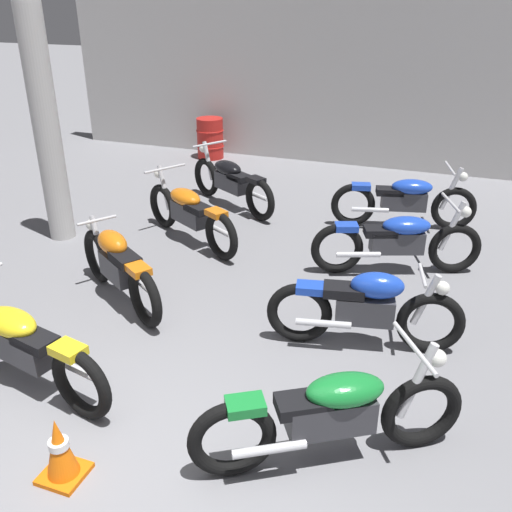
{
  "coord_description": "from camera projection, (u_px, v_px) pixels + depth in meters",
  "views": [
    {
      "loc": [
        2.01,
        -2.46,
        3.33
      ],
      "look_at": [
        0.0,
        3.03,
        0.55
      ],
      "focal_mm": 39.57,
      "sensor_mm": 36.0,
      "label": 1
    }
  ],
  "objects": [
    {
      "name": "motorcycle_right_row_0",
      "position": [
        332.0,
        413.0,
        4.22
      ],
      "size": [
        1.9,
        1.24,
        0.97
      ],
      "color": "black",
      "rests_on": "ground"
    },
    {
      "name": "motorcycle_left_row_2",
      "position": [
        189.0,
        212.0,
        8.01
      ],
      "size": [
        1.93,
        1.21,
        0.97
      ],
      "color": "black",
      "rests_on": "ground"
    },
    {
      "name": "back_wall",
      "position": [
        362.0,
        75.0,
        11.06
      ],
      "size": [
        12.8,
        0.24,
        3.6
      ],
      "primitive_type": "cube",
      "color": "#BCBAB7",
      "rests_on": "ground"
    },
    {
      "name": "support_pillar",
      "position": [
        47.0,
        129.0,
        7.69
      ],
      "size": [
        0.36,
        0.36,
        3.2
      ],
      "primitive_type": "cylinder",
      "color": "#BCBAB7",
      "rests_on": "ground"
    },
    {
      "name": "motorcycle_right_row_2",
      "position": [
        398.0,
        240.0,
        7.11
      ],
      "size": [
        2.07,
        0.97,
        0.97
      ],
      "color": "black",
      "rests_on": "ground"
    },
    {
      "name": "traffic_cone",
      "position": [
        60.0,
        450.0,
        4.15
      ],
      "size": [
        0.32,
        0.32,
        0.54
      ],
      "color": "orange",
      "rests_on": "ground"
    },
    {
      "name": "motorcycle_left_row_3",
      "position": [
        231.0,
        181.0,
        9.32
      ],
      "size": [
        1.91,
        1.23,
        0.97
      ],
      "color": "black",
      "rests_on": "ground"
    },
    {
      "name": "motorcycle_right_row_3",
      "position": [
        405.0,
        200.0,
        8.49
      ],
      "size": [
        2.13,
        0.83,
        0.97
      ],
      "color": "black",
      "rests_on": "ground"
    },
    {
      "name": "motorcycle_right_row_1",
      "position": [
        366.0,
        307.0,
        5.6
      ],
      "size": [
        1.95,
        0.64,
        0.88
      ],
      "color": "black",
      "rests_on": "ground"
    },
    {
      "name": "motorcycle_left_row_1",
      "position": [
        118.0,
        265.0,
        6.45
      ],
      "size": [
        1.71,
        1.18,
        0.88
      ],
      "color": "black",
      "rests_on": "ground"
    },
    {
      "name": "motorcycle_left_row_0",
      "position": [
        21.0,
        344.0,
        5.04
      ],
      "size": [
        2.14,
        0.75,
        0.97
      ],
      "color": "black",
      "rests_on": "ground"
    },
    {
      "name": "oil_drum",
      "position": [
        210.0,
        138.0,
        12.08
      ],
      "size": [
        0.59,
        0.59,
        0.85
      ],
      "color": "red",
      "rests_on": "ground"
    },
    {
      "name": "ground_plane",
      "position": [
        115.0,
        489.0,
        4.14
      ],
      "size": [
        60.0,
        60.0,
        0.0
      ],
      "primitive_type": "plane",
      "color": "gray"
    }
  ]
}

